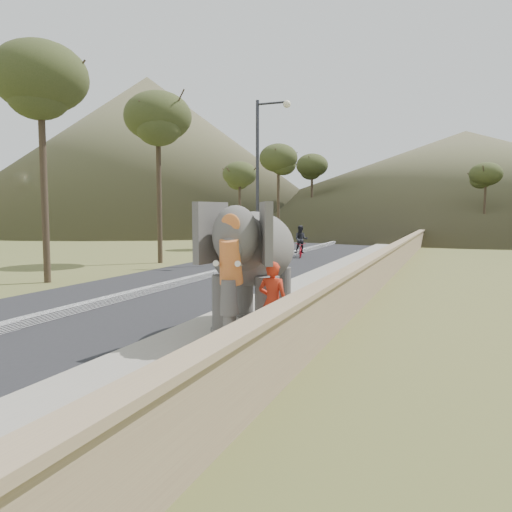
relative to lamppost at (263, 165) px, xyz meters
The scene contains 12 objects.
ground 16.59m from the lamppost, 72.80° to the right, with size 160.00×160.00×0.00m, color olive.
road 7.09m from the lamppost, 93.44° to the right, with size 7.00×120.00×0.03m, color black.
median 7.02m from the lamppost, 93.44° to the right, with size 0.35×120.00×0.22m, color black.
walkway 8.46m from the lamppost, 47.68° to the right, with size 3.00×120.00×0.15m, color #9E9687.
parapet 9.24m from the lamppost, 39.09° to the right, with size 0.30×120.00×1.10m, color tan.
lamppost is the anchor object (origin of this frame).
signboard 3.24m from the lamppost, 49.75° to the right, with size 0.60×0.08×2.40m.
hill_left 52.30m from the lamppost, 129.89° to the left, with size 60.00×60.00×22.00m, color brown.
hill_far 55.74m from the lamppost, 79.98° to the left, with size 80.00×80.00×14.00m, color brown.
elephant_and_man 14.09m from the lamppost, 69.85° to the right, with size 2.43×3.87×2.63m.
motorcyclist 6.03m from the lamppost, 81.55° to the left, with size 0.95×1.71×1.84m.
trees 13.55m from the lamppost, 73.52° to the left, with size 48.56×44.36×9.35m.
Camera 1 is at (4.10, -7.78, 2.64)m, focal length 35.00 mm.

